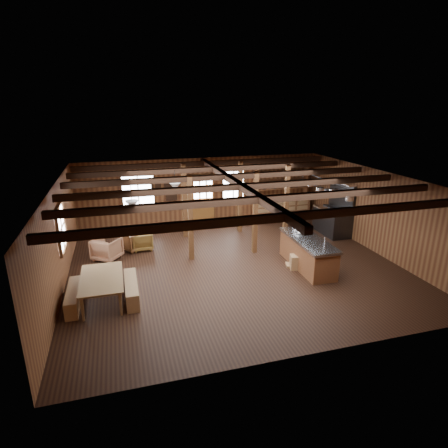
# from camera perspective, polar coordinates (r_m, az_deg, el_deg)

# --- Properties ---
(room) EXTENTS (10.04, 9.04, 2.84)m
(room) POSITION_cam_1_polar(r_m,az_deg,el_deg) (11.32, 1.80, -0.10)
(room) COLOR black
(room) RESTS_ON ground
(ceiling_joists) EXTENTS (9.80, 8.82, 0.18)m
(ceiling_joists) POSITION_cam_1_polar(r_m,az_deg,el_deg) (11.15, 1.59, 6.44)
(ceiling_joists) COLOR black
(ceiling_joists) RESTS_ON ceiling
(timber_posts) EXTENTS (3.95, 2.35, 2.80)m
(timber_posts) POSITION_cam_1_polar(r_m,az_deg,el_deg) (13.37, 1.23, 2.78)
(timber_posts) COLOR #442213
(timber_posts) RESTS_ON floor
(back_door) EXTENTS (1.02, 0.08, 2.15)m
(back_door) POSITION_cam_1_polar(r_m,az_deg,el_deg) (15.59, -3.18, 3.02)
(back_door) COLOR brown
(back_door) RESTS_ON floor
(window_back_left) EXTENTS (1.32, 0.06, 1.32)m
(window_back_left) POSITION_cam_1_polar(r_m,az_deg,el_deg) (15.09, -12.94, 4.89)
(window_back_left) COLOR white
(window_back_left) RESTS_ON wall_back
(window_back_right) EXTENTS (1.02, 0.06, 1.32)m
(window_back_right) POSITION_cam_1_polar(r_m,az_deg,el_deg) (15.75, 1.40, 5.90)
(window_back_right) COLOR white
(window_back_right) RESTS_ON wall_back
(window_left) EXTENTS (0.14, 1.24, 1.32)m
(window_left) POSITION_cam_1_polar(r_m,az_deg,el_deg) (11.37, -23.60, -0.52)
(window_left) COLOR white
(window_left) RESTS_ON wall_back
(notice_boards) EXTENTS (1.08, 0.03, 0.90)m
(notice_boards) POSITION_cam_1_polar(r_m,az_deg,el_deg) (15.16, -8.79, 5.36)
(notice_boards) COLOR silver
(notice_boards) RESTS_ON wall_back
(back_counter) EXTENTS (2.55, 0.60, 2.45)m
(back_counter) POSITION_cam_1_polar(r_m,az_deg,el_deg) (16.49, 8.63, 2.68)
(back_counter) COLOR brown
(back_counter) RESTS_ON floor
(pendant_lamps) EXTENTS (1.86, 2.36, 0.66)m
(pendant_lamps) POSITION_cam_1_polar(r_m,az_deg,el_deg) (11.60, -10.37, 4.44)
(pendant_lamps) COLOR #2B2B2D
(pendant_lamps) RESTS_ON ceiling
(pot_rack) EXTENTS (0.36, 3.00, 0.46)m
(pot_rack) POSITION_cam_1_polar(r_m,az_deg,el_deg) (12.59, 15.05, 5.28)
(pot_rack) COLOR #2B2B2D
(pot_rack) RESTS_ON ceiling
(kitchen_island) EXTENTS (0.93, 2.52, 1.20)m
(kitchen_island) POSITION_cam_1_polar(r_m,az_deg,el_deg) (11.93, 12.61, -4.30)
(kitchen_island) COLOR brown
(kitchen_island) RESTS_ON floor
(step_stool) EXTENTS (0.57, 0.47, 0.44)m
(step_stool) POSITION_cam_1_polar(r_m,az_deg,el_deg) (11.83, 11.14, -5.73)
(step_stool) COLOR #9B7846
(step_stool) RESTS_ON floor
(commercial_range) EXTENTS (0.87, 1.69, 2.09)m
(commercial_range) POSITION_cam_1_polar(r_m,az_deg,el_deg) (15.18, 16.38, 1.03)
(commercial_range) COLOR #2B2B2D
(commercial_range) RESTS_ON floor
(dining_table) EXTENTS (1.06, 1.90, 0.67)m
(dining_table) POSITION_cam_1_polar(r_m,az_deg,el_deg) (10.28, -17.81, -9.44)
(dining_table) COLOR olive
(dining_table) RESTS_ON floor
(bench_wall) EXTENTS (0.30, 1.59, 0.44)m
(bench_wall) POSITION_cam_1_polar(r_m,az_deg,el_deg) (10.40, -21.93, -10.29)
(bench_wall) COLOR #9B7846
(bench_wall) RESTS_ON floor
(bench_aisle) EXTENTS (0.32, 1.69, 0.46)m
(bench_aisle) POSITION_cam_1_polar(r_m,az_deg,el_deg) (10.31, -13.91, -9.62)
(bench_aisle) COLOR #9B7846
(bench_aisle) RESTS_ON floor
(armchair_a) EXTENTS (0.99, 0.99, 0.66)m
(armchair_a) POSITION_cam_1_polar(r_m,az_deg,el_deg) (13.42, -13.65, -2.48)
(armchair_a) COLOR brown
(armchair_a) RESTS_ON floor
(armchair_b) EXTENTS (0.70, 0.72, 0.64)m
(armchair_b) POSITION_cam_1_polar(r_m,az_deg,el_deg) (13.38, -12.35, -2.51)
(armchair_b) COLOR brown
(armchair_b) RESTS_ON floor
(armchair_c) EXTENTS (1.10, 1.11, 0.73)m
(armchair_c) POSITION_cam_1_polar(r_m,az_deg,el_deg) (12.83, -17.41, -3.63)
(armchair_c) COLOR #915F42
(armchair_c) RESTS_ON floor
(counter_pot) EXTENTS (0.30, 0.30, 0.18)m
(counter_pot) POSITION_cam_1_polar(r_m,az_deg,el_deg) (12.62, 11.13, -0.26)
(counter_pot) COLOR silver
(counter_pot) RESTS_ON kitchen_island
(bowl) EXTENTS (0.28, 0.28, 0.06)m
(bowl) POSITION_cam_1_polar(r_m,az_deg,el_deg) (12.11, 11.26, -1.37)
(bowl) COLOR silver
(bowl) RESTS_ON kitchen_island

